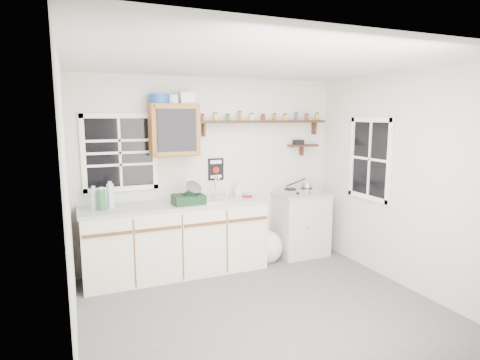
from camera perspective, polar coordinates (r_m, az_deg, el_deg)
name	(u,v)px	position (r m, az deg, el deg)	size (l,w,h in m)	color
room	(264,192)	(4.00, 3.45, -1.67)	(3.64, 3.24, 2.54)	#545457
main_cabinet	(177,238)	(5.20, -8.98, -8.21)	(2.31, 0.63, 0.92)	beige
right_cabinet	(301,223)	(5.91, 8.61, -6.13)	(0.73, 0.57, 0.91)	silver
sink	(216,199)	(5.23, -3.40, -2.68)	(0.52, 0.44, 0.29)	silver
upper_cabinet	(174,130)	(5.11, -9.37, 7.05)	(0.60, 0.32, 0.65)	brown
upper_cabinet_clutter	(170,99)	(5.11, -9.94, 11.34)	(0.56, 0.24, 0.14)	#1846A2
spice_shelf	(264,121)	(5.62, 3.38, 8.34)	(1.91, 0.18, 0.34)	black
secondary_shelf	(302,145)	(5.94, 8.74, 4.93)	(0.45, 0.16, 0.24)	black
warning_sign	(216,169)	(5.47, -3.45, 1.54)	(0.22, 0.02, 0.30)	black
window_back	(120,153)	(5.16, -16.71, 3.74)	(0.93, 0.03, 0.98)	black
window_right	(370,159)	(5.42, 18.00, 2.86)	(0.03, 0.78, 1.08)	black
water_bottles	(102,198)	(4.94, -18.99, -2.41)	(0.27, 0.19, 0.32)	silver
dish_rack	(190,196)	(5.00, -7.19, -2.34)	(0.38, 0.30, 0.28)	black
soap_bottle	(239,188)	(5.47, -0.16, -1.14)	(0.10, 0.10, 0.21)	silver
rag	(247,197)	(5.37, 1.03, -2.37)	(0.13, 0.11, 0.02)	maroon
hotplate	(299,191)	(5.75, 8.32, -1.54)	(0.56, 0.34, 0.08)	silver
saucepan	(306,185)	(5.81, 9.39, -0.69)	(0.32, 0.23, 0.15)	silver
trash_bag	(267,247)	(5.63, 3.90, -9.45)	(0.43, 0.39, 0.49)	silver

